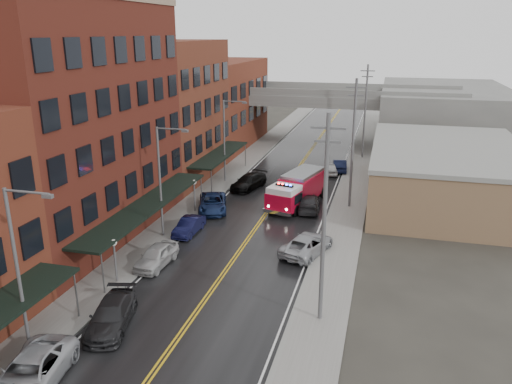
# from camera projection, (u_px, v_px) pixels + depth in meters

# --- Properties ---
(road) EXTENTS (11.00, 160.00, 0.02)m
(road) POSITION_uv_depth(u_px,v_px,m) (262.00, 219.00, 44.35)
(road) COLOR black
(road) RESTS_ON ground
(sidewalk_left) EXTENTS (3.00, 160.00, 0.15)m
(sidewalk_left) POSITION_uv_depth(u_px,v_px,m) (186.00, 211.00, 46.11)
(sidewalk_left) COLOR slate
(sidewalk_left) RESTS_ON ground
(sidewalk_right) EXTENTS (3.00, 160.00, 0.15)m
(sidewalk_right) POSITION_uv_depth(u_px,v_px,m) (345.00, 226.00, 42.54)
(sidewalk_right) COLOR slate
(sidewalk_right) RESTS_ON ground
(curb_left) EXTENTS (0.30, 160.00, 0.15)m
(curb_left) POSITION_uv_depth(u_px,v_px,m) (203.00, 212.00, 45.71)
(curb_left) COLOR gray
(curb_left) RESTS_ON ground
(curb_right) EXTENTS (0.30, 160.00, 0.15)m
(curb_right) POSITION_uv_depth(u_px,v_px,m) (326.00, 224.00, 42.95)
(curb_right) COLOR gray
(curb_right) RESTS_ON ground
(brick_building_b) EXTENTS (9.00, 20.00, 18.00)m
(brick_building_b) POSITION_uv_depth(u_px,v_px,m) (74.00, 125.00, 38.40)
(brick_building_b) COLOR #4C1A14
(brick_building_b) RESTS_ON ground
(brick_building_c) EXTENTS (9.00, 15.00, 15.00)m
(brick_building_c) POSITION_uv_depth(u_px,v_px,m) (169.00, 111.00, 54.96)
(brick_building_c) COLOR brown
(brick_building_c) RESTS_ON ground
(brick_building_far) EXTENTS (9.00, 20.00, 12.00)m
(brick_building_far) POSITION_uv_depth(u_px,v_px,m) (221.00, 104.00, 71.51)
(brick_building_far) COLOR #5F2A19
(brick_building_far) RESTS_ON ground
(tan_building) EXTENTS (14.00, 22.00, 5.00)m
(tan_building) POSITION_uv_depth(u_px,v_px,m) (446.00, 175.00, 48.87)
(tan_building) COLOR #8E704C
(tan_building) RESTS_ON ground
(right_far_block) EXTENTS (18.00, 30.00, 8.00)m
(right_far_block) POSITION_uv_depth(u_px,v_px,m) (442.00, 114.00, 75.51)
(right_far_block) COLOR slate
(right_far_block) RESTS_ON ground
(awning_1) EXTENTS (2.60, 18.00, 3.09)m
(awning_1) POSITION_uv_depth(u_px,v_px,m) (147.00, 205.00, 38.83)
(awning_1) COLOR black
(awning_1) RESTS_ON ground
(awning_2) EXTENTS (2.60, 13.00, 3.09)m
(awning_2) POSITION_uv_depth(u_px,v_px,m) (220.00, 154.00, 54.92)
(awning_2) COLOR black
(awning_2) RESTS_ON ground
(globe_lamp_1) EXTENTS (0.44, 0.44, 3.12)m
(globe_lamp_1) POSITION_uv_depth(u_px,v_px,m) (114.00, 251.00, 32.33)
(globe_lamp_1) COLOR #59595B
(globe_lamp_1) RESTS_ON ground
(globe_lamp_2) EXTENTS (0.44, 0.44, 3.12)m
(globe_lamp_2) POSITION_uv_depth(u_px,v_px,m) (194.00, 188.00, 45.20)
(globe_lamp_2) COLOR #59595B
(globe_lamp_2) RESTS_ON ground
(street_lamp_0) EXTENTS (2.64, 0.22, 9.00)m
(street_lamp_0) POSITION_uv_depth(u_px,v_px,m) (21.00, 263.00, 24.12)
(street_lamp_0) COLOR #59595B
(street_lamp_0) RESTS_ON ground
(street_lamp_1) EXTENTS (2.64, 0.22, 9.00)m
(street_lamp_1) POSITION_uv_depth(u_px,v_px,m) (163.00, 176.00, 38.84)
(street_lamp_1) COLOR #59595B
(street_lamp_1) RESTS_ON ground
(street_lamp_2) EXTENTS (2.64, 0.22, 9.00)m
(street_lamp_2) POSITION_uv_depth(u_px,v_px,m) (226.00, 136.00, 53.56)
(street_lamp_2) COLOR #59595B
(street_lamp_2) RESTS_ON ground
(utility_pole_0) EXTENTS (1.80, 0.24, 12.00)m
(utility_pole_0) POSITION_uv_depth(u_px,v_px,m) (324.00, 218.00, 26.86)
(utility_pole_0) COLOR #59595B
(utility_pole_0) RESTS_ON ground
(utility_pole_1) EXTENTS (1.80, 0.24, 12.00)m
(utility_pole_1) POSITION_uv_depth(u_px,v_px,m) (353.00, 142.00, 45.25)
(utility_pole_1) COLOR #59595B
(utility_pole_1) RESTS_ON ground
(utility_pole_2) EXTENTS (1.80, 0.24, 12.00)m
(utility_pole_2) POSITION_uv_depth(u_px,v_px,m) (365.00, 110.00, 63.65)
(utility_pole_2) COLOR #59595B
(utility_pole_2) RESTS_ON ground
(overpass) EXTENTS (40.00, 10.00, 7.50)m
(overpass) POSITION_uv_depth(u_px,v_px,m) (317.00, 103.00, 71.94)
(overpass) COLOR slate
(overpass) RESTS_ON ground
(fire_truck) EXTENTS (4.93, 8.76, 3.05)m
(fire_truck) POSITION_uv_depth(u_px,v_px,m) (297.00, 189.00, 47.38)
(fire_truck) COLOR #B30823
(fire_truck) RESTS_ON ground
(parked_car_left_2) EXTENTS (3.55, 6.04, 1.58)m
(parked_car_left_2) POSITION_uv_depth(u_px,v_px,m) (30.00, 374.00, 23.07)
(parked_car_left_2) COLOR #A7AAAF
(parked_car_left_2) RESTS_ON ground
(parked_car_left_3) EXTENTS (3.23, 5.45, 1.48)m
(parked_car_left_3) POSITION_uv_depth(u_px,v_px,m) (111.00, 315.00, 27.91)
(parked_car_left_3) COLOR black
(parked_car_left_3) RESTS_ON ground
(parked_car_left_4) EXTENTS (2.00, 4.47, 1.49)m
(parked_car_left_4) POSITION_uv_depth(u_px,v_px,m) (156.00, 256.00, 35.27)
(parked_car_left_4) COLOR #B2B2B2
(parked_car_left_4) RESTS_ON ground
(parked_car_left_5) EXTENTS (1.54, 4.08, 1.33)m
(parked_car_left_5) POSITION_uv_depth(u_px,v_px,m) (189.00, 226.00, 40.90)
(parked_car_left_5) COLOR black
(parked_car_left_5) RESTS_ON ground
(parked_car_left_6) EXTENTS (4.09, 5.90, 1.50)m
(parked_car_left_6) POSITION_uv_depth(u_px,v_px,m) (213.00, 203.00, 46.16)
(parked_car_left_6) COLOR #14234D
(parked_car_left_6) RESTS_ON ground
(parked_car_left_7) EXTENTS (3.37, 5.57, 1.51)m
(parked_car_left_7) POSITION_uv_depth(u_px,v_px,m) (249.00, 182.00, 52.62)
(parked_car_left_7) COLOR black
(parked_car_left_7) RESTS_ON ground
(parked_car_right_0) EXTENTS (3.96, 5.80, 1.47)m
(parked_car_right_0) POSITION_uv_depth(u_px,v_px,m) (307.00, 244.00, 37.20)
(parked_car_right_0) COLOR #9EA0A5
(parked_car_right_0) RESTS_ON ground
(parked_car_right_1) EXTENTS (2.47, 5.17, 1.45)m
(parked_car_right_1) POSITION_uv_depth(u_px,v_px,m) (309.00, 202.00, 46.36)
(parked_car_right_1) COLOR #262528
(parked_car_right_1) RESTS_ON ground
(parked_car_right_2) EXTENTS (2.40, 4.22, 1.35)m
(parked_car_right_2) POSITION_uv_depth(u_px,v_px,m) (330.00, 168.00, 58.06)
(parked_car_right_2) COLOR silver
(parked_car_right_2) RESTS_ON ground
(parked_car_right_3) EXTENTS (2.07, 4.52, 1.44)m
(parked_car_right_3) POSITION_uv_depth(u_px,v_px,m) (340.00, 165.00, 59.28)
(parked_car_right_3) COLOR black
(parked_car_right_3) RESTS_ON ground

